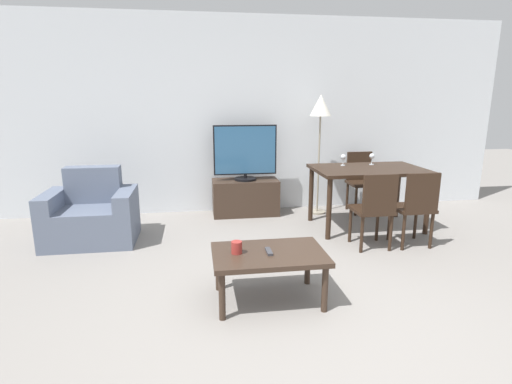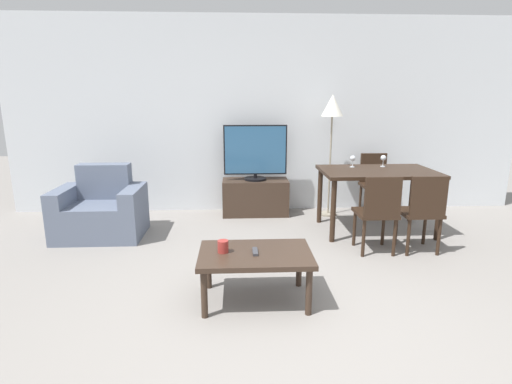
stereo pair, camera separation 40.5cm
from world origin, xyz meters
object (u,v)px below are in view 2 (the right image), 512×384
object	(u,v)px
dining_table	(377,177)
floor_lamp	(332,113)
armchair	(101,211)
wine_glass_center	(353,159)
coffee_table	(255,258)
dining_chair_near_right	(422,209)
dining_chair_near	(378,210)
tv_stand	(255,197)
dining_chair_far	(375,181)
remote_primary	(255,252)
tv	(255,153)
cup_white_near	(223,246)
wine_glass_left	(383,159)

from	to	relation	value
dining_table	floor_lamp	size ratio (longest dim) A/B	0.82
armchair	wine_glass_center	world-z (taller)	wine_glass_center
coffee_table	floor_lamp	distance (m)	2.83
dining_table	dining_chair_near_right	world-z (taller)	dining_chair_near_right
coffee_table	dining_chair_near	world-z (taller)	dining_chair_near
dining_chair_near_right	wine_glass_center	xyz separation A→B (m)	(-0.49, 0.94, 0.39)
tv_stand	dining_chair_far	world-z (taller)	dining_chair_far
dining_table	remote_primary	size ratio (longest dim) A/B	8.96
tv	wine_glass_center	size ratio (longest dim) A/B	5.91
tv_stand	cup_white_near	size ratio (longest dim) A/B	9.28
tv_stand	wine_glass_center	distance (m)	1.46
tv	dining_table	world-z (taller)	tv
dining_chair_near_right	tv_stand	bearing A→B (deg)	137.76
dining_table	tv	bearing A→B (deg)	151.32
dining_chair_near	dining_chair_near_right	bearing A→B (deg)	0.00
dining_chair_far	wine_glass_center	bearing A→B (deg)	-133.25
floor_lamp	armchair	bearing A→B (deg)	-165.91
dining_chair_near	wine_glass_left	distance (m)	1.10
dining_chair_far	wine_glass_center	world-z (taller)	wine_glass_center
coffee_table	dining_chair_near_right	distance (m)	2.03
tv_stand	tv	world-z (taller)	tv
dining_chair_far	cup_white_near	distance (m)	3.14
floor_lamp	tv_stand	bearing A→B (deg)	175.39
dining_table	cup_white_near	world-z (taller)	dining_table
tv	floor_lamp	distance (m)	1.15
dining_chair_far	dining_chair_near	bearing A→B (deg)	-107.88
floor_lamp	cup_white_near	distance (m)	2.90
floor_lamp	cup_white_near	bearing A→B (deg)	-120.50
dining_chair_near	wine_glass_center	size ratio (longest dim) A/B	5.79
dining_chair_far	tv_stand	bearing A→B (deg)	177.98
coffee_table	cup_white_near	size ratio (longest dim) A/B	9.14
tv_stand	coffee_table	size ratio (longest dim) A/B	1.02
armchair	coffee_table	xyz separation A→B (m)	(1.75, -1.65, 0.07)
remote_primary	cup_white_near	xyz separation A→B (m)	(-0.25, 0.02, 0.04)
tv_stand	armchair	bearing A→B (deg)	-156.60
cup_white_near	dining_chair_far	bearing A→B (deg)	49.45
dining_chair_near	remote_primary	distance (m)	1.63
tv	dining_table	distance (m)	1.65
dining_table	wine_glass_left	size ratio (longest dim) A/B	9.21
armchair	dining_table	xyz separation A→B (m)	(3.30, 0.02, 0.38)
armchair	wine_glass_left	bearing A→B (deg)	4.03
dining_table	floor_lamp	distance (m)	1.10
coffee_table	remote_primary	bearing A→B (deg)	-102.38
armchair	dining_chair_far	size ratio (longest dim) A/B	1.15
remote_primary	coffee_table	bearing A→B (deg)	77.62
dining_table	cup_white_near	xyz separation A→B (m)	(-1.81, -1.66, -0.21)
dining_chair_near	coffee_table	bearing A→B (deg)	-144.40
armchair	remote_primary	distance (m)	2.41
dining_chair_far	wine_glass_left	distance (m)	0.64
armchair	cup_white_near	size ratio (longest dim) A/B	9.97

